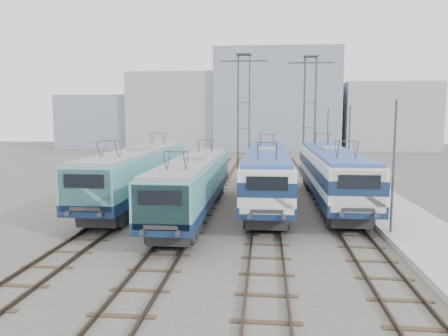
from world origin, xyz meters
TOP-DOWN VIEW (x-y plane):
  - ground at (0.00, 0.00)m, footprint 160.00×160.00m
  - platform at (10.20, 8.00)m, footprint 4.00×70.00m
  - locomotive_far_left at (-6.75, 9.16)m, footprint 2.98×18.83m
  - locomotive_center_left at (-2.25, 5.69)m, footprint 2.75×17.38m
  - locomotive_center_right at (2.25, 9.48)m, footprint 2.93×18.56m
  - locomotive_far_right at (6.75, 10.31)m, footprint 2.97×18.78m
  - catenary_tower_west at (0.00, 22.00)m, footprint 4.50×1.20m
  - catenary_tower_east at (6.50, 24.00)m, footprint 4.50×1.20m
  - mast_front at (8.60, 2.00)m, footprint 0.12×0.12m
  - mast_mid at (8.60, 14.00)m, footprint 0.12×0.12m
  - mast_rear at (8.60, 26.00)m, footprint 0.12×0.12m
  - building_west at (-14.00, 62.00)m, footprint 18.00×12.00m
  - building_center at (4.00, 62.00)m, footprint 22.00×14.00m
  - building_east at (24.00, 62.00)m, footprint 16.00×12.00m
  - building_far_west at (-30.00, 62.00)m, footprint 14.00×10.00m

SIDE VIEW (x-z plane):
  - ground at x=0.00m, z-range 0.00..0.00m
  - platform at x=10.20m, z-range 0.00..0.30m
  - locomotive_center_left at x=-2.25m, z-range 0.54..3.81m
  - locomotive_far_left at x=-6.75m, z-range 0.57..4.11m
  - locomotive_center_right at x=2.25m, z-range 0.62..4.11m
  - locomotive_far_right at x=6.75m, z-range 0.62..4.15m
  - mast_front at x=8.60m, z-range 0.00..7.00m
  - mast_mid at x=8.60m, z-range 0.00..7.00m
  - mast_rear at x=8.60m, z-range 0.00..7.00m
  - building_far_west at x=-30.00m, z-range 0.00..10.00m
  - building_east at x=24.00m, z-range 0.00..12.00m
  - catenary_tower_west at x=0.00m, z-range 0.64..12.64m
  - catenary_tower_east at x=6.50m, z-range 0.64..12.64m
  - building_west at x=-14.00m, z-range 0.00..14.00m
  - building_center at x=4.00m, z-range 0.00..18.00m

